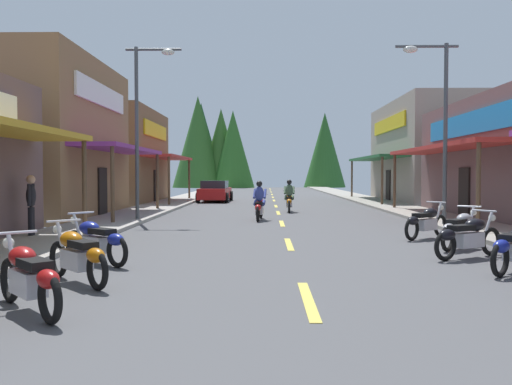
% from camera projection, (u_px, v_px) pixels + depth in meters
% --- Properties ---
extents(ground, '(10.28, 89.12, 0.10)m').
position_uv_depth(ground, '(276.00, 209.00, 28.70)').
color(ground, '#4C4C4F').
extents(sidewalk_left, '(2.49, 89.12, 0.12)m').
position_uv_depth(sidewalk_left, '(159.00, 207.00, 28.80)').
color(sidewalk_left, '#9E9991').
rests_on(sidewalk_left, ground).
extents(sidewalk_right, '(2.49, 89.12, 0.12)m').
position_uv_depth(sidewalk_right, '(395.00, 207.00, 28.59)').
color(sidewalk_right, gray).
rests_on(sidewalk_right, ground).
extents(centerline_dashes, '(0.16, 67.40, 0.01)m').
position_uv_depth(centerline_dashes, '(275.00, 203.00, 33.70)').
color(centerline_dashes, '#E0C64C').
rests_on(centerline_dashes, ground).
extents(storefront_left_middle, '(9.16, 9.14, 6.65)m').
position_uv_depth(storefront_left_middle, '(17.00, 139.00, 22.71)').
color(storefront_left_middle, olive).
rests_on(storefront_left_middle, ground).
extents(storefront_left_far, '(8.09, 9.31, 5.89)m').
position_uv_depth(storefront_left_far, '(107.00, 157.00, 33.83)').
color(storefront_left_far, brown).
rests_on(storefront_left_far, ground).
extents(storefront_right_far, '(8.50, 12.07, 6.57)m').
position_uv_depth(storefront_right_far, '(439.00, 152.00, 35.19)').
color(storefront_right_far, gray).
rests_on(storefront_right_far, ground).
extents(streetlamp_left, '(2.13, 0.30, 6.68)m').
position_uv_depth(streetlamp_left, '(145.00, 109.00, 20.26)').
color(streetlamp_left, '#474C51').
rests_on(streetlamp_left, ground).
extents(streetlamp_right, '(2.13, 0.30, 6.28)m').
position_uv_depth(streetlamp_right, '(436.00, 108.00, 18.08)').
color(streetlamp_right, '#474C51').
rests_on(streetlamp_right, ground).
extents(motorcycle_parked_right_4, '(1.88, 1.20, 1.04)m').
position_uv_depth(motorcycle_parked_right_4, '(468.00, 236.00, 11.49)').
color(motorcycle_parked_right_4, black).
rests_on(motorcycle_parked_right_4, ground).
extents(motorcycle_parked_right_5, '(1.52, 1.64, 1.04)m').
position_uv_depth(motorcycle_parked_right_5, '(460.00, 229.00, 12.96)').
color(motorcycle_parked_right_5, black).
rests_on(motorcycle_parked_right_5, ground).
extents(motorcycle_parked_right_6, '(1.65, 1.51, 1.04)m').
position_uv_depth(motorcycle_parked_right_6, '(426.00, 221.00, 15.00)').
color(motorcycle_parked_right_6, black).
rests_on(motorcycle_parked_right_6, ground).
extents(motorcycle_parked_left_1, '(1.53, 1.63, 1.04)m').
position_uv_depth(motorcycle_parked_left_1, '(29.00, 276.00, 6.96)').
color(motorcycle_parked_left_1, black).
rests_on(motorcycle_parked_left_1, ground).
extents(motorcycle_parked_left_2, '(1.56, 1.61, 1.04)m').
position_uv_depth(motorcycle_parked_left_2, '(77.00, 255.00, 8.83)').
color(motorcycle_parked_left_2, black).
rests_on(motorcycle_parked_left_2, ground).
extents(motorcycle_parked_left_3, '(1.73, 1.42, 1.04)m').
position_uv_depth(motorcycle_parked_left_3, '(96.00, 240.00, 10.78)').
color(motorcycle_parked_left_3, black).
rests_on(motorcycle_parked_left_3, ground).
extents(rider_cruising_lead, '(0.60, 2.14, 1.57)m').
position_uv_depth(rider_cruising_lead, '(259.00, 204.00, 20.96)').
color(rider_cruising_lead, black).
rests_on(rider_cruising_lead, ground).
extents(rider_cruising_trailing, '(0.60, 2.14, 1.57)m').
position_uv_depth(rider_cruising_trailing, '(289.00, 199.00, 25.54)').
color(rider_cruising_trailing, black).
rests_on(rider_cruising_trailing, ground).
extents(pedestrian_by_shop, '(0.32, 0.56, 1.80)m').
position_uv_depth(pedestrian_by_shop, '(31.00, 202.00, 14.78)').
color(pedestrian_by_shop, black).
rests_on(pedestrian_by_shop, ground).
extents(parked_car_curbside, '(2.17, 4.35, 1.40)m').
position_uv_depth(parked_car_curbside, '(215.00, 191.00, 35.15)').
color(parked_car_curbside, '#B21919').
rests_on(parked_car_curbside, ground).
extents(treeline_backdrop, '(23.94, 9.11, 12.54)m').
position_uv_depth(treeline_backdrop, '(228.00, 146.00, 73.56)').
color(treeline_backdrop, '#285B23').
rests_on(treeline_backdrop, ground).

